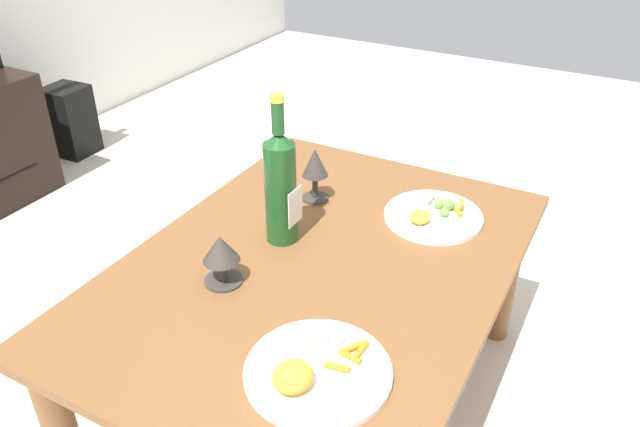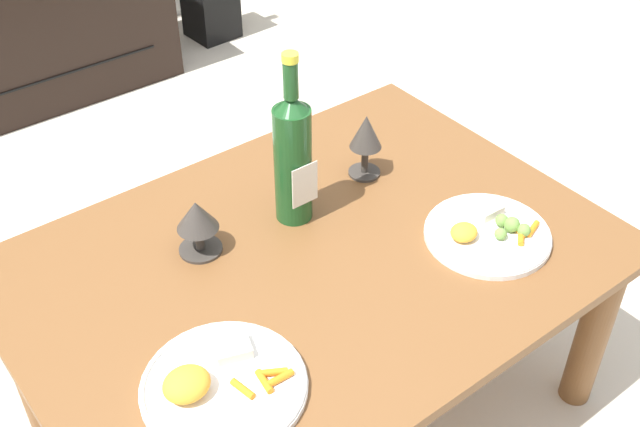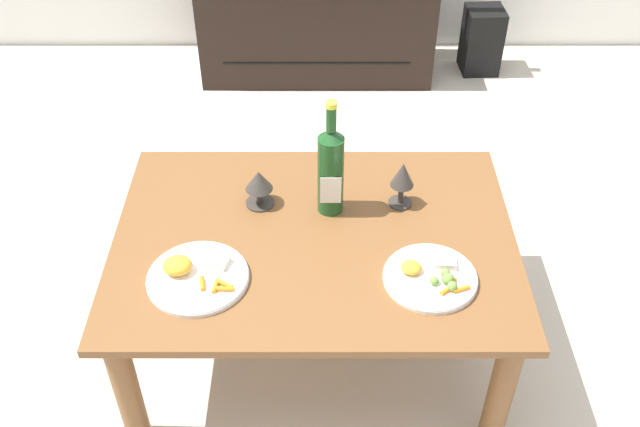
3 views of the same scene
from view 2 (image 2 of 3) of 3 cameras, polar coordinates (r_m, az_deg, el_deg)
ground_plane at (r=1.86m, az=-0.46°, el=-13.85°), size 6.40×6.40×0.00m
dining_table at (r=1.57m, az=-0.53°, el=-5.15°), size 1.14×0.82×0.47m
tv_stand at (r=3.03m, az=-21.76°, el=12.09°), size 1.12×0.43×0.50m
wine_bottle at (r=1.52m, az=-2.00°, el=4.28°), size 0.08×0.08×0.37m
goblet_left at (r=1.50m, az=-8.94°, el=-0.42°), size 0.09×0.09×0.12m
goblet_right at (r=1.68m, az=3.36°, el=5.69°), size 0.07×0.07×0.15m
dinner_plate_left at (r=1.30m, az=-7.29°, el=-12.20°), size 0.27×0.27×0.06m
dinner_plate_right at (r=1.59m, az=12.14°, el=-1.37°), size 0.25×0.25×0.04m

